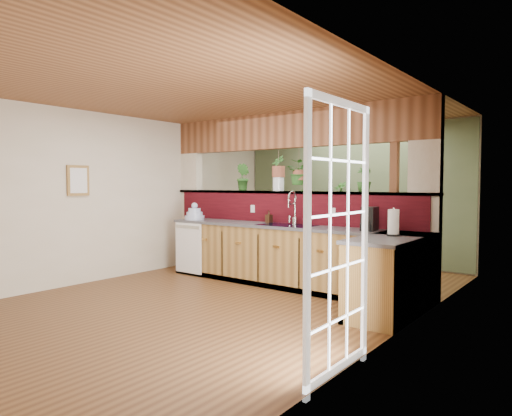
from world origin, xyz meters
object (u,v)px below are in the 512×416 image
Objects in this scene: soap_dispenser at (269,217)px; dish_stack at (195,214)px; shelving_console at (324,235)px; coffee_maker at (369,220)px; faucet at (293,206)px; glass_jar at (278,178)px; paper_towel at (393,223)px.

dish_stack is at bearing -168.65° from soap_dispenser.
coffee_maker is at bearing -70.52° from shelving_console.
faucet is at bearing 165.59° from coffee_maker.
soap_dispenser is at bearing -104.77° from shelving_console.
coffee_maker reaches higher than soap_dispenser.
coffee_maker is (1.71, -0.15, 0.05)m from soap_dispenser.
faucet is 0.47m from soap_dispenser.
faucet is 0.63m from glass_jar.
dish_stack is 1.00× the size of paper_towel.
shelving_console is at bearing 64.98° from dish_stack.
coffee_maker is at bearing 2.18° from dish_stack.
shelving_console is (-0.25, 1.90, -1.09)m from glass_jar.
shelving_console is (-0.23, 2.12, -0.49)m from soap_dispenser.
coffee_maker is at bearing -6.91° from faucet.
faucet is at bearing 162.52° from paper_towel.
coffee_maker reaches higher than shelving_console.
paper_towel is 2.35m from glass_jar.
dish_stack is 1.57m from glass_jar.
soap_dispenser is 0.12× the size of shelving_console.
coffee_maker is 0.19× the size of shelving_console.
faucet reaches higher than soap_dispenser.
shelving_console is (-0.67, 2.12, -0.67)m from faucet.
dish_stack is 2.68m from shelving_console.
glass_jar is (0.02, 0.22, 0.59)m from soap_dispenser.
paper_towel is at bearing -19.65° from glass_jar.
dish_stack is 3.05m from coffee_maker.
coffee_maker is 0.93× the size of paper_towel.
glass_jar is at bearing 160.35° from paper_towel.
paper_towel is 0.21× the size of shelving_console.
paper_towel is (1.74, -0.55, -0.12)m from faucet.
glass_jar is at bearing 151.96° from faucet.
glass_jar reaches higher than shelving_console.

